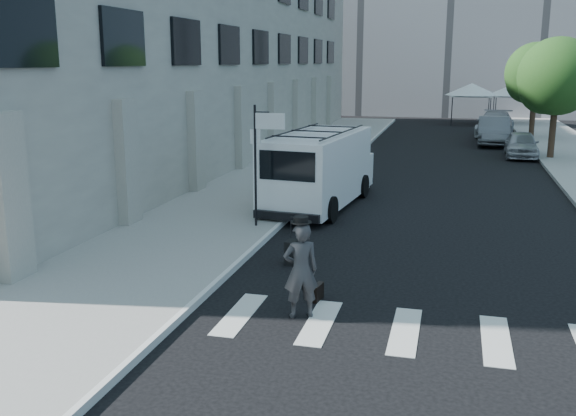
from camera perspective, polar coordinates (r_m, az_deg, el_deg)
The scene contains 15 objects.
ground at distance 15.24m, azimuth 2.94°, elevation -5.62°, with size 120.00×120.00×0.00m, color black.
sidewalk_left at distance 31.36m, azimuth 1.24°, elevation 4.17°, with size 4.50×48.00×0.15m, color gray.
building_left at distance 35.25m, azimuth -9.85°, elevation 14.61°, with size 10.00×44.00×12.00m, color gray.
sign_pole at distance 18.27m, azimuth -2.23°, elevation 6.03°, with size 1.03×0.07×3.50m.
tree_near at distance 34.64m, azimuth 22.61°, elevation 10.51°, with size 3.80×3.83×6.03m.
tree_far at distance 43.57m, azimuth 21.03°, elevation 10.93°, with size 3.80×3.83×6.03m.
tent_left at distance 52.22m, azimuth 16.02°, elevation 10.08°, with size 4.00×4.00×3.20m.
tent_right at distance 52.88m, azimuth 19.52°, elevation 9.88°, with size 4.00×4.00×3.20m.
businessman at distance 12.31m, azimuth 1.14°, elevation -5.56°, with size 0.69×0.45×1.88m, color #38383A.
briefcase at distance 13.40m, azimuth 2.67°, elevation -7.50°, with size 0.12×0.44×0.34m, color black.
suitcase at distance 15.67m, azimuth 0.35°, elevation -3.92°, with size 0.31×0.44×1.13m.
cargo_van at distance 21.83m, azimuth 2.87°, elevation 3.52°, with size 2.88×6.83×2.49m.
parked_car_a at distance 35.24m, azimuth 20.03°, elevation 5.34°, with size 1.59×3.95×1.34m, color #ADAFB5.
parked_car_b at distance 40.17m, azimuth 17.80°, elevation 6.55°, with size 1.73×4.97×1.64m, color #5D5E65.
parked_car_c at distance 44.85m, azimuth 17.94°, elevation 7.13°, with size 2.25×5.54×1.61m, color #A1A3A9.
Camera 1 is at (2.87, -14.16, 4.84)m, focal length 40.00 mm.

